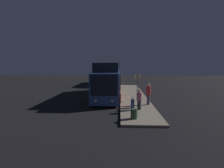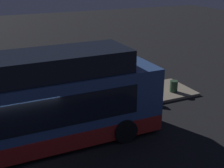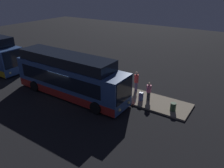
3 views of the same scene
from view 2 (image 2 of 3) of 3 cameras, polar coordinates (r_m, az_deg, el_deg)
ground at (r=12.95m, az=-15.55°, el=-11.75°), size 80.00×80.00×0.00m
platform at (r=15.55m, az=-17.60°, el=-6.00°), size 20.00×2.81×0.15m
bus_lead at (r=12.38m, az=-16.42°, el=-4.50°), size 11.23×2.81×3.79m
passenger_boarding at (r=17.06m, az=3.71°, el=0.64°), size 0.43×0.43×1.58m
passenger_waiting at (r=17.13m, az=-2.87°, el=1.39°), size 0.54×0.54×1.87m
suitcase at (r=16.63m, az=3.04°, el=-1.63°), size 0.33×0.27×0.97m
trash_bin at (r=18.00m, az=11.22°, el=-0.40°), size 0.44×0.44×0.65m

